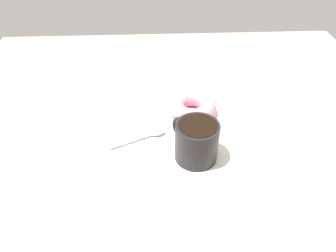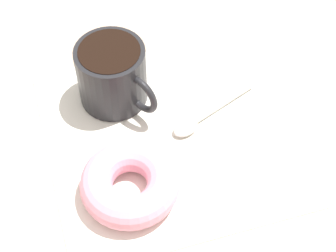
# 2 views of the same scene
# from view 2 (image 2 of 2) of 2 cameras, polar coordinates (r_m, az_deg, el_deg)

# --- Properties ---
(ground_plane) EXTENTS (1.20, 1.20, 0.02)m
(ground_plane) POSITION_cam_2_polar(r_m,az_deg,el_deg) (0.75, -2.49, -0.13)
(ground_plane) COLOR tan
(napkin) EXTENTS (0.32, 0.32, 0.00)m
(napkin) POSITION_cam_2_polar(r_m,az_deg,el_deg) (0.73, -0.00, -1.01)
(napkin) COLOR white
(napkin) RESTS_ON ground_plane
(coffee_cup) EXTENTS (0.11, 0.09, 0.09)m
(coffee_cup) POSITION_cam_2_polar(r_m,az_deg,el_deg) (0.74, -5.64, 5.25)
(coffee_cup) COLOR black
(coffee_cup) RESTS_ON napkin
(donut) EXTENTS (0.12, 0.12, 0.04)m
(donut) POSITION_cam_2_polar(r_m,az_deg,el_deg) (0.67, -3.89, -5.87)
(donut) COLOR pink
(donut) RESTS_ON napkin
(spoon) EXTENTS (0.07, 0.13, 0.01)m
(spoon) POSITION_cam_2_polar(r_m,az_deg,el_deg) (0.74, 2.96, 0.52)
(spoon) COLOR #B7B2A8
(spoon) RESTS_ON napkin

